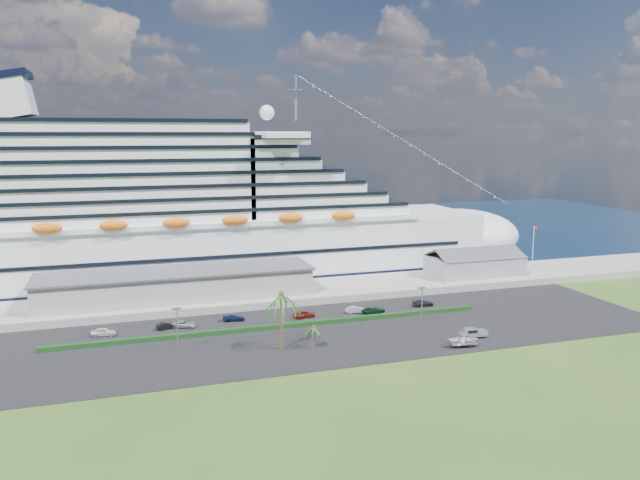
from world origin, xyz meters
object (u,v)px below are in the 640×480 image
object	(u,v)px
parked_car_3	(234,318)
boat_trailer	(464,340)
pickup_truck	(473,333)
cruise_ship	(180,218)

from	to	relation	value
parked_car_3	boat_trailer	distance (m)	46.98
boat_trailer	pickup_truck	bearing A→B (deg)	41.72
parked_car_3	boat_trailer	size ratio (longest dim) A/B	0.69
cruise_ship	boat_trailer	bearing A→B (deg)	-57.75
pickup_truck	boat_trailer	bearing A→B (deg)	-138.28
parked_car_3	boat_trailer	world-z (taller)	boat_trailer
cruise_ship	parked_car_3	size ratio (longest dim) A/B	41.90
cruise_ship	parked_car_3	world-z (taller)	cruise_ship
cruise_ship	parked_car_3	distance (m)	43.65
cruise_ship	pickup_truck	world-z (taller)	cruise_ship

